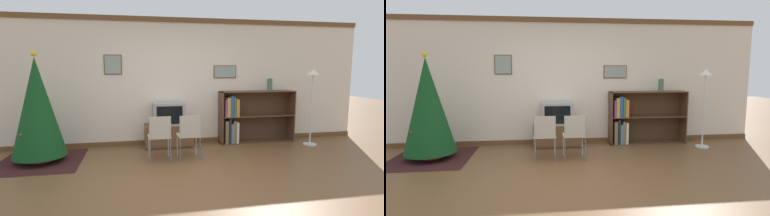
% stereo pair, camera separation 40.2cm
% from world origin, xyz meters
% --- Properties ---
extents(ground_plane, '(24.00, 24.00, 0.00)m').
position_xyz_m(ground_plane, '(0.00, 0.00, 0.00)').
color(ground_plane, brown).
extents(wall_back, '(8.75, 0.11, 2.70)m').
position_xyz_m(wall_back, '(-0.00, 2.35, 1.35)').
color(wall_back, silver).
rests_on(wall_back, ground_plane).
extents(area_rug, '(1.41, 1.50, 0.01)m').
position_xyz_m(area_rug, '(-2.44, 1.47, 0.00)').
color(area_rug, '#381919').
rests_on(area_rug, ground_plane).
extents(christmas_tree, '(0.90, 0.90, 1.93)m').
position_xyz_m(christmas_tree, '(-2.44, 1.47, 0.97)').
color(christmas_tree, maroon).
rests_on(christmas_tree, area_rug).
extents(tv_console, '(0.99, 0.48, 0.48)m').
position_xyz_m(tv_console, '(-0.09, 2.04, 0.24)').
color(tv_console, '#4C311E').
rests_on(tv_console, ground_plane).
extents(television, '(0.64, 0.46, 0.46)m').
position_xyz_m(television, '(-0.09, 2.04, 0.71)').
color(television, '#9E9E99').
rests_on(television, tv_console).
extents(folding_chair_left, '(0.40, 0.40, 0.82)m').
position_xyz_m(folding_chair_left, '(-0.36, 1.08, 0.47)').
color(folding_chair_left, '#BCB29E').
rests_on(folding_chair_left, ground_plane).
extents(folding_chair_right, '(0.40, 0.40, 0.82)m').
position_xyz_m(folding_chair_right, '(0.17, 1.08, 0.47)').
color(folding_chair_right, '#BCB29E').
rests_on(folding_chair_right, ground_plane).
extents(bookshelf, '(1.68, 0.36, 1.14)m').
position_xyz_m(bookshelf, '(1.61, 2.11, 0.56)').
color(bookshelf, brown).
rests_on(bookshelf, ground_plane).
extents(vase, '(0.11, 0.11, 0.28)m').
position_xyz_m(vase, '(2.15, 2.06, 1.28)').
color(vase, '#47664C').
rests_on(vase, bookshelf).
extents(standing_lamp, '(0.28, 0.28, 1.62)m').
position_xyz_m(standing_lamp, '(2.92, 1.62, 1.25)').
color(standing_lamp, silver).
rests_on(standing_lamp, ground_plane).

